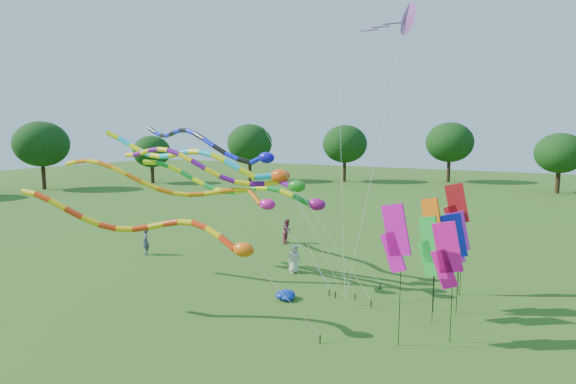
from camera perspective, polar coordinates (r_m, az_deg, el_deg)
The scene contains 20 objects.
ground at distance 19.35m, azimuth -5.03°, elevation -15.73°, with size 160.00×160.00×0.00m, color #2B5717.
tree_ring at distance 16.71m, azimuth -13.43°, elevation 0.71°, with size 116.54×116.52×9.67m.
tube_kite_red at distance 19.34m, azimuth -14.72°, elevation -4.24°, with size 11.92×3.02×5.68m.
tube_kite_orange at distance 23.89m, azimuth -11.86°, elevation 0.57°, with size 13.77×3.10×6.69m.
tube_kite_purple at distance 23.43m, azimuth -7.61°, elevation 2.49°, with size 13.87×1.34×7.27m.
tube_kite_blue at distance 26.98m, azimuth -9.06°, elevation 5.56°, with size 14.41×3.94×8.27m.
tube_kite_cyan at distance 24.31m, azimuth -9.36°, elevation 3.65°, with size 14.45×1.20×8.00m.
tube_kite_green at distance 24.73m, azimuth -4.32°, elevation 0.26°, with size 12.68×2.28×6.48m.
delta_kite_high_c at distance 25.40m, azimuth 13.78°, elevation 19.32°, with size 3.29×6.25×14.02m.
banner_pole_red at distance 23.19m, azimuth 19.29°, elevation -2.04°, with size 1.16×0.21×5.23m.
banner_pole_blue_b at distance 20.81m, azimuth 18.96°, elevation -5.73°, with size 1.14×0.37×4.27m.
banner_pole_violet at distance 23.30m, azimuth 19.36°, elevation -5.17°, with size 1.14×0.41×3.95m.
banner_pole_orange at distance 20.85m, azimuth 16.62°, elevation -4.00°, with size 1.10×0.54×4.85m.
banner_pole_magenta_b at distance 18.06m, azimuth 18.27°, elevation -7.15°, with size 1.16×0.11×4.43m.
banner_pole_green at distance 19.89m, azimuth 16.42°, elevation -6.23°, with size 1.10×0.53×4.27m.
banner_pole_magenta_a at distance 17.18m, azimuth 12.58°, elevation -5.40°, with size 1.16×0.26×5.11m.
blue_nylon_heap at distance 22.29m, azimuth 0.84°, elevation -11.95°, with size 0.92×1.10×0.45m.
person_a at distance 25.82m, azimuth 0.74°, elevation -7.92°, with size 0.75×0.49×1.54m, color beige.
person_b at distance 30.68m, azimuth -16.51°, elevation -5.65°, with size 0.60×0.40×1.65m, color #42465C.
person_c at distance 32.34m, azimuth -0.07°, elevation -4.66°, with size 0.81×0.63×1.66m, color #963650.
Camera 1 is at (9.91, -14.78, 7.60)m, focal length 30.00 mm.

